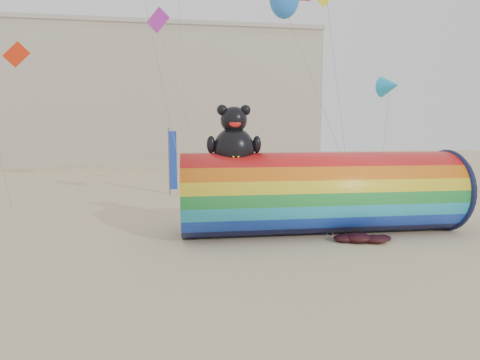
{
  "coord_description": "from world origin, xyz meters",
  "views": [
    {
      "loc": [
        -2.01,
        -16.94,
        4.72
      ],
      "look_at": [
        0.5,
        1.5,
        2.4
      ],
      "focal_mm": 28.0,
      "sensor_mm": 36.0,
      "label": 1
    }
  ],
  "objects": [
    {
      "name": "ground",
      "position": [
        0.0,
        0.0,
        0.0
      ],
      "size": [
        160.0,
        160.0,
        0.0
      ],
      "primitive_type": "plane",
      "color": "#CCB58C",
      "rests_on": "ground"
    },
    {
      "name": "hotel_building",
      "position": [
        -12.0,
        45.95,
        10.31
      ],
      "size": [
        60.4,
        15.4,
        20.6
      ],
      "color": "#B7AD99",
      "rests_on": "ground"
    },
    {
      "name": "windsock_assembly",
      "position": [
        4.17,
        -0.03,
        2.02
      ],
      "size": [
        13.23,
        4.03,
        6.1
      ],
      "color": "red",
      "rests_on": "ground"
    },
    {
      "name": "kite_handler",
      "position": [
        4.42,
        -0.64,
        0.78
      ],
      "size": [
        0.57,
        0.38,
        1.56
      ],
      "primitive_type": "imported",
      "rotation": [
        0.0,
        0.0,
        3.14
      ],
      "color": "slate",
      "rests_on": "ground"
    },
    {
      "name": "fabric_bundle",
      "position": [
        5.46,
        -1.88,
        0.17
      ],
      "size": [
        2.62,
        1.35,
        0.41
      ],
      "color": "#400B10",
      "rests_on": "ground"
    },
    {
      "name": "festival_banners",
      "position": [
        0.4,
        14.93,
        2.64
      ],
      "size": [
        7.03,
        6.38,
        5.2
      ],
      "color": "#59595E",
      "rests_on": "ground"
    },
    {
      "name": "flying_kites",
      "position": [
        0.41,
        7.32,
        12.8
      ],
      "size": [
        27.28,
        11.79,
        8.11
      ],
      "color": "#FF1B0D",
      "rests_on": "ground"
    }
  ]
}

